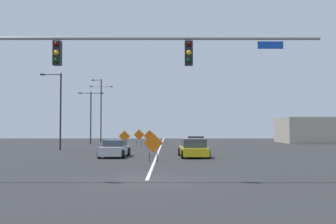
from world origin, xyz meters
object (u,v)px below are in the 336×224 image
Objects in this scene: traffic_signal_assembly at (65,62)px; street_lamp_mid_left at (58,107)px; construction_sign_right_shoulder at (138,135)px; street_lamp_far_left at (100,108)px; car_yellow_approaching at (193,148)px; construction_sign_left_lane at (153,144)px; construction_sign_left_shoulder at (124,137)px; street_lamp_near_right at (100,109)px; car_silver_near at (114,149)px; street_lamp_near_left at (90,113)px; car_red_passing at (195,143)px; construction_sign_median_near at (149,137)px.

street_lamp_mid_left reaches higher than traffic_signal_assembly.
street_lamp_mid_left is at bearing -130.89° from construction_sign_right_shoulder.
street_lamp_far_left is 2.20× the size of car_yellow_approaching.
construction_sign_left_shoulder is at bearing 102.71° from construction_sign_left_lane.
street_lamp_near_right is 2.12× the size of car_yellow_approaching.
street_lamp_far_left is at bearing 88.10° from street_lamp_mid_left.
car_silver_near is at bearing 176.76° from car_yellow_approaching.
construction_sign_left_lane is at bearing -83.46° from construction_sign_right_shoulder.
street_lamp_near_left is 12.95m from street_lamp_near_right.
car_silver_near is at bearing -120.99° from car_red_passing.
street_lamp_near_right is 42.33m from construction_sign_left_lane.
construction_sign_left_shoulder is at bearing 92.71° from car_silver_near.
car_red_passing is at bearing -53.91° from street_lamp_far_left.
car_red_passing is at bearing -1.04° from construction_sign_left_shoulder.
street_lamp_far_left is at bearing 107.39° from construction_sign_left_shoulder.
street_lamp_near_right reaches higher than car_yellow_approaching.
construction_sign_left_shoulder is 0.98× the size of construction_sign_median_near.
car_silver_near is (-0.56, -17.95, -0.69)m from construction_sign_right_shoulder.
construction_sign_right_shoulder is 19.11m from car_yellow_approaching.
car_red_passing is 0.89× the size of car_yellow_approaching.
car_silver_near is at bearing 88.81° from traffic_signal_assembly.
construction_sign_right_shoulder is 9.01m from car_red_passing.
traffic_signal_assembly is 27.68m from construction_sign_median_near.
street_lamp_far_left is at bearing 97.74° from traffic_signal_assembly.
construction_sign_left_shoulder reaches higher than car_red_passing.
street_lamp_mid_left is at bearing 106.02° from traffic_signal_assembly.
construction_sign_right_shoulder is (7.74, -18.36, -4.18)m from street_lamp_near_right.
street_lamp_far_left is at bearing 126.09° from car_red_passing.
street_lamp_near_right is at bearing 97.85° from traffic_signal_assembly.
street_lamp_near_right is 6.45m from street_lamp_far_left.
construction_sign_right_shoulder is (1.12, 6.08, 0.07)m from construction_sign_left_shoulder.
street_lamp_mid_left reaches higher than car_red_passing.
street_lamp_mid_left is at bearing 143.20° from car_yellow_approaching.
street_lamp_far_left is at bearing 116.82° from construction_sign_median_near.
street_lamp_near_left is at bearing 99.38° from traffic_signal_assembly.
street_lamp_mid_left is 12.19m from car_silver_near.
car_red_passing is (3.91, 16.25, -0.53)m from construction_sign_left_lane.
car_red_passing is at bearing -20.41° from construction_sign_median_near.
construction_sign_median_near is at bearing -71.16° from construction_sign_right_shoulder.
construction_sign_left_shoulder is 1.04× the size of construction_sign_left_lane.
car_silver_near is at bearing -74.67° from street_lamp_near_left.
car_red_passing is at bearing 73.92° from traffic_signal_assembly.
construction_sign_median_near is (1.48, -4.35, -0.05)m from construction_sign_right_shoulder.
street_lamp_mid_left is 14.12m from street_lamp_near_left.
car_red_passing reaches higher than car_silver_near.
construction_sign_left_lane is 5.52m from car_silver_near.
construction_sign_left_lane is 16.73m from car_red_passing.
construction_sign_median_near is at bearing 93.45° from construction_sign_left_lane.
construction_sign_right_shoulder is at bearing 49.11° from street_lamp_mid_left.
car_red_passing is at bearing 9.77° from street_lamp_mid_left.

